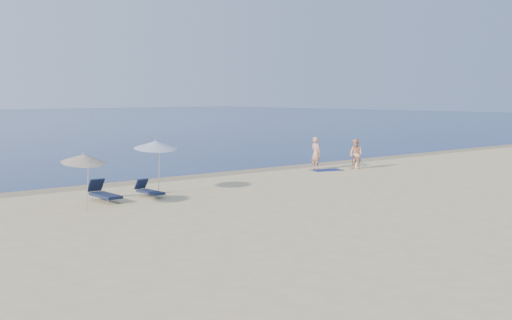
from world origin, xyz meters
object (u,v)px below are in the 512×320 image
at_px(person_left, 316,153).
at_px(umbrella_near, 156,145).
at_px(blue_cooler, 357,162).
at_px(person_right, 356,154).

distance_m(person_left, umbrella_near, 11.24).
relative_size(person_left, blue_cooler, 3.59).
distance_m(person_right, blue_cooler, 2.00).
xyz_separation_m(person_right, blue_cooler, (1.45, 1.21, -0.64)).
bearing_deg(person_right, umbrella_near, -88.63).
relative_size(person_left, umbrella_near, 0.77).
bearing_deg(person_left, umbrella_near, 101.40).
distance_m(blue_cooler, umbrella_near, 14.47).
bearing_deg(person_right, person_left, -127.34).
xyz_separation_m(person_left, umbrella_near, (-11.03, -1.86, 1.10)).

